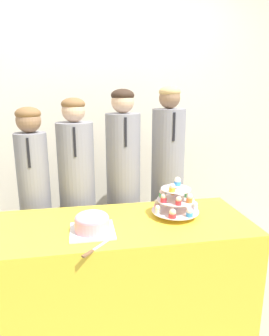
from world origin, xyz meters
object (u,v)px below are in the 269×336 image
round_cake (92,222)px  student_1 (78,198)px  student_3 (167,187)px  cake_knife (94,250)px  student_0 (35,201)px  student_2 (123,191)px  cupcake_stand (175,201)px

round_cake → student_1: student_1 is taller
student_3 → cake_knife: bearing=-126.6°
round_cake → student_3: student_3 is taller
student_0 → student_2: 0.71m
cake_knife → cupcake_stand: bearing=-14.9°
cake_knife → cupcake_stand: cupcake_stand is taller
student_0 → student_1: student_1 is taller
student_0 → student_2: size_ratio=0.92×
round_cake → student_3: bearing=45.5°
cupcake_stand → student_3: (0.10, 0.54, -0.08)m
cake_knife → student_3: size_ratio=0.13×
student_2 → student_3: (0.38, -0.00, 0.01)m
cake_knife → student_3: student_3 is taller
round_cake → cupcake_stand: (0.56, 0.14, 0.05)m
cake_knife → student_1: 0.90m
student_2 → cake_knife: bearing=-107.9°
student_2 → student_1: bearing=-180.0°
student_0 → student_2: student_2 is taller
student_1 → student_0: bearing=-180.0°
cake_knife → cupcake_stand: 0.68m
round_cake → cupcake_stand: 0.58m
student_1 → student_3: 0.76m
round_cake → student_3: (0.67, 0.68, -0.03)m
cupcake_stand → student_0: 1.13m
round_cake → student_3: 0.95m
student_0 → student_1: (0.33, 0.00, 0.01)m
round_cake → student_2: 0.74m
student_3 → cupcake_stand: bearing=-100.7°
round_cake → student_3: size_ratio=0.17×
student_2 → student_0: bearing=-180.0°
cake_knife → student_3: bearing=5.9°
cupcake_stand → student_0: (-0.99, 0.54, -0.13)m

